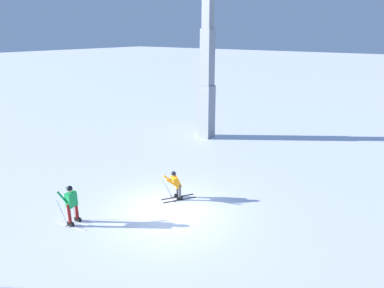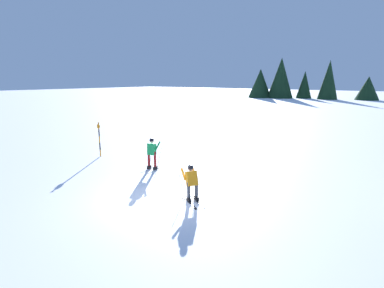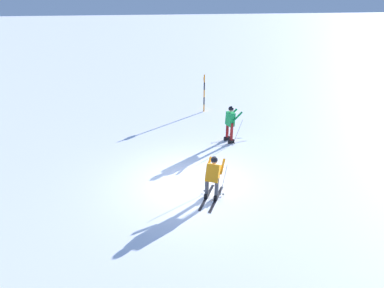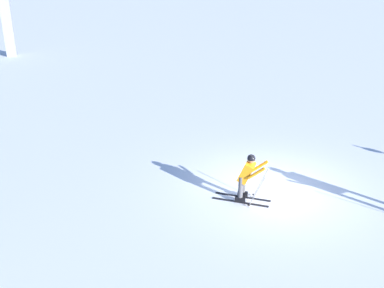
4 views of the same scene
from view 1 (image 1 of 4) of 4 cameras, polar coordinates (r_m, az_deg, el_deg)
The scene contains 4 objects.
ground_plane at distance 14.95m, azimuth -3.78°, elevation -11.37°, with size 260.00×260.00×0.00m, color white.
skier_carving_main at distance 15.61m, azimuth -2.75°, elevation -6.70°, with size 1.25×1.58×1.52m.
lift_tower_near at distance 24.11m, azimuth 2.60°, elevation 12.48°, with size 0.92×2.52×12.05m.
skier_distant_uphill at distance 14.44m, azimuth -19.78°, elevation -9.24°, with size 1.64×0.78×1.71m.
Camera 1 is at (8.44, -9.87, 7.41)m, focal length 31.48 mm.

